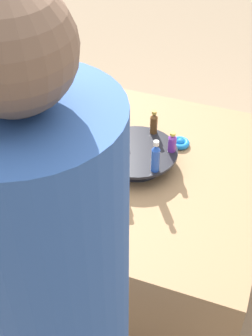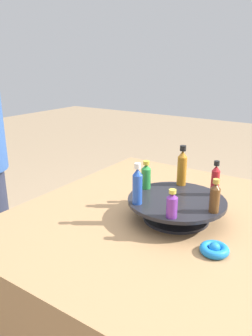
{
  "view_description": "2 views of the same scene",
  "coord_description": "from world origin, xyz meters",
  "px_view_note": "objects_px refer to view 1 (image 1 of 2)",
  "views": [
    {
      "loc": [
        -1.41,
        -0.48,
        1.96
      ],
      "look_at": [
        -0.22,
        -0.03,
        0.87
      ],
      "focal_mm": 50.0,
      "sensor_mm": 36.0,
      "label": 1
    },
    {
      "loc": [
        0.43,
        -0.95,
        1.23
      ],
      "look_at": [
        -0.19,
        -0.03,
        0.86
      ],
      "focal_mm": 35.0,
      "sensor_mm": 36.0,
      "label": 2
    }
  ],
  "objects_px": {
    "bottle_amber": "(101,136)",
    "ribbon_bow_blue": "(180,143)",
    "bottle_blue": "(155,157)",
    "bottle_green": "(118,160)",
    "bottle_red": "(120,121)",
    "display_stand": "(137,155)",
    "bottle_brown": "(154,123)",
    "ribbon_bow_teal": "(88,183)",
    "bottle_purple": "(172,142)"
  },
  "relations": [
    {
      "from": "ribbon_bow_blue",
      "to": "bottle_red",
      "type": "bearing_deg",
      "value": 111.05
    },
    {
      "from": "bottle_red",
      "to": "ribbon_bow_blue",
      "type": "height_order",
      "value": "bottle_red"
    },
    {
      "from": "bottle_green",
      "to": "ribbon_bow_teal",
      "type": "distance_m",
      "value": 0.16
    },
    {
      "from": "display_stand",
      "to": "bottle_amber",
      "type": "bearing_deg",
      "value": 109.09
    },
    {
      "from": "bottle_amber",
      "to": "ribbon_bow_blue",
      "type": "height_order",
      "value": "bottle_amber"
    },
    {
      "from": "bottle_green",
      "to": "ribbon_bow_teal",
      "type": "height_order",
      "value": "bottle_green"
    },
    {
      "from": "bottle_purple",
      "to": "bottle_brown",
      "type": "distance_m",
      "value": 0.14
    },
    {
      "from": "bottle_brown",
      "to": "bottle_amber",
      "type": "height_order",
      "value": "bottle_amber"
    },
    {
      "from": "bottle_green",
      "to": "bottle_blue",
      "type": "bearing_deg",
      "value": -70.91
    },
    {
      "from": "bottle_purple",
      "to": "bottle_green",
      "type": "relative_size",
      "value": 0.85
    },
    {
      "from": "bottle_red",
      "to": "bottle_amber",
      "type": "xyz_separation_m",
      "value": [
        -0.14,
        0.03,
        0.01
      ]
    },
    {
      "from": "bottle_blue",
      "to": "bottle_green",
      "type": "xyz_separation_m",
      "value": [
        -0.05,
        0.13,
        -0.02
      ]
    },
    {
      "from": "bottle_blue",
      "to": "bottle_red",
      "type": "bearing_deg",
      "value": 49.09
    },
    {
      "from": "bottle_amber",
      "to": "ribbon_bow_blue",
      "type": "relative_size",
      "value": 1.82
    },
    {
      "from": "bottle_blue",
      "to": "bottle_amber",
      "type": "xyz_separation_m",
      "value": [
        0.05,
        0.24,
        0.01
      ]
    },
    {
      "from": "bottle_red",
      "to": "bottle_green",
      "type": "relative_size",
      "value": 1.18
    },
    {
      "from": "bottle_blue",
      "to": "ribbon_bow_teal",
      "type": "bearing_deg",
      "value": 111.05
    },
    {
      "from": "bottle_brown",
      "to": "display_stand",
      "type": "bearing_deg",
      "value": 169.09
    },
    {
      "from": "bottle_purple",
      "to": "bottle_blue",
      "type": "bearing_deg",
      "value": 169.09
    },
    {
      "from": "bottle_purple",
      "to": "bottle_amber",
      "type": "relative_size",
      "value": 0.59
    },
    {
      "from": "bottle_purple",
      "to": "display_stand",
      "type": "bearing_deg",
      "value": 109.09
    },
    {
      "from": "bottle_green",
      "to": "bottle_red",
      "type": "bearing_deg",
      "value": 19.09
    },
    {
      "from": "bottle_blue",
      "to": "bottle_purple",
      "type": "xyz_separation_m",
      "value": [
        0.14,
        -0.03,
        -0.02
      ]
    },
    {
      "from": "bottle_purple",
      "to": "ribbon_bow_blue",
      "type": "distance_m",
      "value": 0.17
    },
    {
      "from": "bottle_brown",
      "to": "ribbon_bow_teal",
      "type": "height_order",
      "value": "bottle_brown"
    },
    {
      "from": "ribbon_bow_blue",
      "to": "bottle_blue",
      "type": "bearing_deg",
      "value": 174.07
    },
    {
      "from": "bottle_red",
      "to": "display_stand",
      "type": "bearing_deg",
      "value": -130.91
    },
    {
      "from": "bottle_green",
      "to": "display_stand",
      "type": "bearing_deg",
      "value": -10.91
    },
    {
      "from": "bottle_purple",
      "to": "bottle_brown",
      "type": "xyz_separation_m",
      "value": [
        0.09,
        0.11,
        0.01
      ]
    },
    {
      "from": "bottle_brown",
      "to": "ribbon_bow_blue",
      "type": "xyz_separation_m",
      "value": [
        0.05,
        -0.11,
        -0.11
      ]
    },
    {
      "from": "bottle_purple",
      "to": "bottle_amber",
      "type": "distance_m",
      "value": 0.28
    },
    {
      "from": "ribbon_bow_teal",
      "to": "bottle_purple",
      "type": "bearing_deg",
      "value": -49.24
    },
    {
      "from": "bottle_purple",
      "to": "bottle_amber",
      "type": "bearing_deg",
      "value": 109.09
    },
    {
      "from": "bottle_red",
      "to": "ribbon_bow_teal",
      "type": "relative_size",
      "value": 1.16
    },
    {
      "from": "bottle_blue",
      "to": "bottle_green",
      "type": "relative_size",
      "value": 1.32
    },
    {
      "from": "bottle_red",
      "to": "bottle_green",
      "type": "bearing_deg",
      "value": -160.91
    },
    {
      "from": "ribbon_bow_teal",
      "to": "ribbon_bow_blue",
      "type": "xyz_separation_m",
      "value": [
        0.37,
        -0.27,
        0.0
      ]
    },
    {
      "from": "bottle_blue",
      "to": "bottle_red",
      "type": "xyz_separation_m",
      "value": [
        0.19,
        0.21,
        -0.01
      ]
    },
    {
      "from": "bottle_brown",
      "to": "ribbon_bow_blue",
      "type": "height_order",
      "value": "bottle_brown"
    },
    {
      "from": "bottle_brown",
      "to": "bottle_green",
      "type": "height_order",
      "value": "bottle_brown"
    },
    {
      "from": "bottle_red",
      "to": "ribbon_bow_blue",
      "type": "relative_size",
      "value": 1.48
    },
    {
      "from": "bottle_blue",
      "to": "display_stand",
      "type": "bearing_deg",
      "value": 49.09
    },
    {
      "from": "bottle_brown",
      "to": "bottle_red",
      "type": "height_order",
      "value": "bottle_red"
    },
    {
      "from": "display_stand",
      "to": "bottle_brown",
      "type": "xyz_separation_m",
      "value": [
        0.14,
        -0.03,
        0.08
      ]
    },
    {
      "from": "display_stand",
      "to": "bottle_red",
      "type": "xyz_separation_m",
      "value": [
        0.09,
        0.11,
        0.09
      ]
    },
    {
      "from": "bottle_blue",
      "to": "bottle_brown",
      "type": "distance_m",
      "value": 0.25
    },
    {
      "from": "display_stand",
      "to": "bottle_amber",
      "type": "distance_m",
      "value": 0.17
    },
    {
      "from": "ribbon_bow_blue",
      "to": "display_stand",
      "type": "bearing_deg",
      "value": 143.87
    },
    {
      "from": "ribbon_bow_teal",
      "to": "display_stand",
      "type": "bearing_deg",
      "value": -36.13
    },
    {
      "from": "ribbon_bow_teal",
      "to": "ribbon_bow_blue",
      "type": "relative_size",
      "value": 1.28
    }
  ]
}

